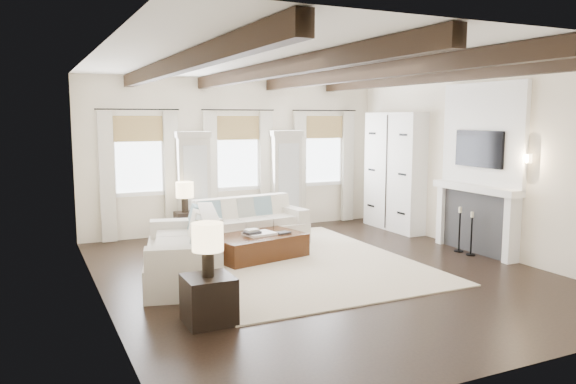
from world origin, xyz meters
name	(u,v)px	position (x,y,z in m)	size (l,w,h in m)	color
ground	(322,273)	(0.00, 0.00, 0.00)	(7.50, 7.50, 0.00)	black
room_shell	(336,147)	(0.75, 0.90, 1.89)	(6.54, 7.54, 3.22)	white
area_rug	(292,262)	(-0.14, 0.78, 0.01)	(3.72, 4.76, 0.02)	beige
sofa_back	(249,226)	(-0.32, 2.25, 0.36)	(2.19, 1.20, 0.89)	beige
sofa_left	(187,253)	(-1.97, 0.57, 0.39)	(1.56, 2.48, 0.99)	beige
ottoman	(257,246)	(-0.54, 1.30, 0.20)	(1.54, 0.96, 0.40)	black
tray	(259,234)	(-0.51, 1.28, 0.42)	(0.50, 0.38, 0.04)	white
book_lower	(252,233)	(-0.66, 1.24, 0.46)	(0.26, 0.20, 0.04)	#262628
book_upper	(252,230)	(-0.65, 1.29, 0.50)	(0.22, 0.17, 0.03)	beige
book_loose	(283,233)	(-0.11, 1.20, 0.42)	(0.24, 0.18, 0.03)	#262628
side_table_front	(209,300)	(-2.23, -1.31, 0.28)	(0.56, 0.56, 0.56)	black
lamp_front	(208,240)	(-2.23, -1.31, 0.99)	(0.37, 0.37, 0.63)	black
side_table_back	(186,226)	(-1.30, 3.14, 0.28)	(0.38, 0.38, 0.57)	black
lamp_back	(185,192)	(-1.30, 3.14, 0.97)	(0.34, 0.34, 0.59)	black
candlestick_near	(471,237)	(2.90, -0.14, 0.32)	(0.16, 0.16, 0.77)	black
candlestick_far	(459,233)	(2.90, 0.16, 0.34)	(0.16, 0.16, 0.81)	black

